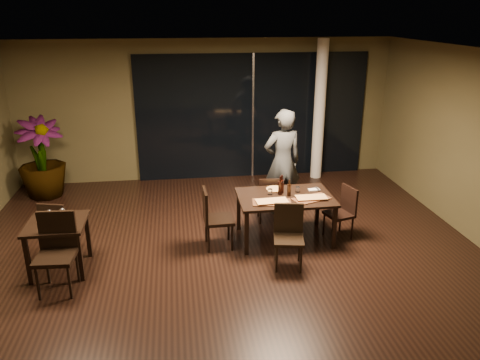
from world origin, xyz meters
The scene contains 30 objects.
ground centered at (0.00, 0.00, 0.00)m, with size 8.00×8.00×0.00m, color black.
wall_back centered at (0.00, 4.05, 1.50)m, with size 8.00×0.10×3.00m, color #464025.
ceiling centered at (0.00, 0.00, 3.02)m, with size 8.00×8.00×0.04m, color silver.
window_panel centered at (1.00, 3.96, 1.35)m, with size 5.00×0.06×2.70m, color black.
column centered at (2.40, 3.65, 1.50)m, with size 0.24×0.24×3.00m, color silver.
main_table centered at (1.00, 0.80, 0.68)m, with size 1.50×1.00×0.75m.
side_table centered at (-2.40, 0.30, 0.62)m, with size 0.80×0.80×0.75m.
chair_main_far centered at (0.88, 1.46, 0.47)m, with size 0.42×0.42×0.85m.
chair_main_near centered at (0.87, 0.00, 0.51)m, with size 0.50×0.50×0.92m.
chair_main_left centered at (-0.17, 0.69, 0.54)m, with size 0.46×0.46×0.97m.
chair_main_right centered at (1.96, 0.75, 0.48)m, with size 0.49×0.49×0.86m.
chair_side_far centered at (-2.50, 0.73, 0.50)m, with size 0.51×0.51×0.90m.
chair_side_near centered at (-2.31, -0.17, 0.59)m, with size 0.52×0.52×1.06m.
diner centered at (1.20, 1.89, 0.96)m, with size 0.65×0.44×1.93m, color #313436.
potted_plant centered at (-3.32, 3.30, 0.80)m, with size 0.87×0.87×1.60m, color #1E4918.
pizza_board_left centered at (0.73, 0.56, 0.76)m, with size 0.59×0.30×0.01m, color #4B2B18.
pizza_board_right centered at (1.38, 0.62, 0.76)m, with size 0.59×0.29×0.01m, color #4E2B19.
oblong_pizza_left centered at (0.73, 0.56, 0.77)m, with size 0.47×0.22×0.02m, color maroon, non-canonical shape.
oblong_pizza_right centered at (1.38, 0.62, 0.77)m, with size 0.46×0.21×0.02m, color maroon, non-canonical shape.
round_pizza centered at (0.90, 1.10, 0.76)m, with size 0.28×0.28×0.01m, color #B13113.
bottle_a centered at (0.93, 0.89, 0.90)m, with size 0.07×0.07×0.30m, color black, non-canonical shape.
bottle_b centered at (1.06, 0.80, 0.88)m, with size 0.06×0.06×0.27m, color black, non-canonical shape.
bottle_c centered at (0.97, 0.95, 0.90)m, with size 0.07×0.07×0.30m, color black, non-canonical shape.
tumbler_left centered at (0.78, 0.91, 0.80)m, with size 0.08×0.08×0.09m, color white.
tumbler_right centered at (1.24, 0.95, 0.79)m, with size 0.07×0.07×0.09m, color white.
napkin_near centered at (1.52, 0.71, 0.76)m, with size 0.18×0.10×0.01m, color white.
napkin_far centered at (1.53, 1.00, 0.76)m, with size 0.18×0.10×0.01m, color white.
wine_glass_a centered at (-2.48, 0.37, 0.83)m, with size 0.07×0.07×0.16m, color white, non-canonical shape.
wine_glass_b centered at (-2.29, 0.30, 0.85)m, with size 0.09×0.09×0.20m, color white, non-canonical shape.
side_napkin centered at (-2.33, 0.10, 0.76)m, with size 0.18×0.11×0.01m, color white.
Camera 1 is at (-0.69, -5.93, 3.55)m, focal length 35.00 mm.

